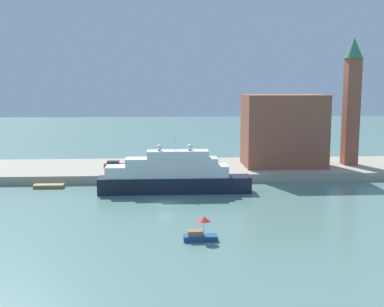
# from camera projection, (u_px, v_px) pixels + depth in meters

# --- Properties ---
(ground) EXTENTS (400.00, 400.00, 0.00)m
(ground) POSITION_uv_depth(u_px,v_px,m) (167.00, 203.00, 82.81)
(ground) COLOR slate
(quay_dock) EXTENTS (110.00, 22.02, 1.72)m
(quay_dock) POSITION_uv_depth(u_px,v_px,m) (166.00, 170.00, 109.35)
(quay_dock) COLOR #ADA38E
(quay_dock) RESTS_ON ground
(large_yacht) EXTENTS (27.94, 4.48, 10.61)m
(large_yacht) POSITION_uv_depth(u_px,v_px,m) (173.00, 176.00, 90.56)
(large_yacht) COLOR black
(large_yacht) RESTS_ON ground
(small_motorboat) EXTENTS (4.36, 1.76, 3.18)m
(small_motorboat) POSITION_uv_depth(u_px,v_px,m) (200.00, 233.00, 63.45)
(small_motorboat) COLOR navy
(small_motorboat) RESTS_ON ground
(work_barge) EXTENTS (5.72, 1.95, 0.70)m
(work_barge) POSITION_uv_depth(u_px,v_px,m) (49.00, 186.00, 94.66)
(work_barge) COLOR olive
(work_barge) RESTS_ON ground
(harbor_building) EXTENTS (17.43, 11.20, 15.69)m
(harbor_building) POSITION_uv_depth(u_px,v_px,m) (284.00, 130.00, 108.54)
(harbor_building) COLOR #93513D
(harbor_building) RESTS_ON quay_dock
(bell_tower) EXTENTS (3.99, 3.99, 27.99)m
(bell_tower) POSITION_uv_depth(u_px,v_px,m) (352.00, 97.00, 109.14)
(bell_tower) COLOR #93513D
(bell_tower) RESTS_ON quay_dock
(parked_car) EXTENTS (4.40, 1.87, 1.44)m
(parked_car) POSITION_uv_depth(u_px,v_px,m) (114.00, 165.00, 107.07)
(parked_car) COLOR #B21E1E
(parked_car) RESTS_ON quay_dock
(person_figure) EXTENTS (0.36, 0.36, 1.74)m
(person_figure) POSITION_uv_depth(u_px,v_px,m) (128.00, 165.00, 105.45)
(person_figure) COLOR #4C4C4C
(person_figure) RESTS_ON quay_dock
(mooring_bollard) EXTENTS (0.50, 0.50, 0.71)m
(mooring_bollard) POSITION_uv_depth(u_px,v_px,m) (161.00, 172.00, 99.72)
(mooring_bollard) COLOR black
(mooring_bollard) RESTS_ON quay_dock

